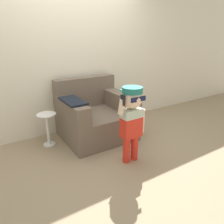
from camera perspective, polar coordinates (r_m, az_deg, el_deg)
ground_plane at (r=3.64m, az=-5.23°, el=-7.13°), size 10.00×10.00×0.00m
wall_back at (r=3.81m, az=-10.23°, el=14.38°), size 10.00×0.05×2.60m
armchair at (r=3.61m, az=-4.37°, el=-1.35°), size 1.10×0.97×0.95m
person_child at (r=2.78m, az=5.18°, el=-0.36°), size 0.42×0.32×1.03m
side_table at (r=3.47m, az=-16.47°, el=-3.66°), size 0.28×0.28×0.52m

